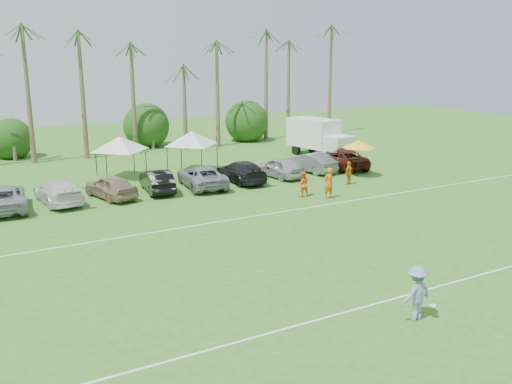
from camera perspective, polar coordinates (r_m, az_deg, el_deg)
ground at (r=19.18m, az=12.06°, el=-14.14°), size 120.00×120.00×0.00m
field_lines at (r=25.12m, az=-0.12°, el=-6.86°), size 80.00×12.10×0.01m
palm_tree_4 at (r=51.04m, az=-21.46°, el=11.39°), size 2.40×2.40×8.90m
palm_tree_5 at (r=51.76m, az=-17.07°, el=12.73°), size 2.40×2.40×9.90m
palm_tree_6 at (r=52.79m, az=-12.78°, el=13.94°), size 2.40×2.40×10.90m
palm_tree_7 at (r=54.12m, az=-8.65°, el=15.01°), size 2.40×2.40×11.90m
palm_tree_8 at (r=56.12m, az=-3.67°, el=12.45°), size 2.40×2.40×8.90m
palm_tree_9 at (r=58.46m, az=0.85°, el=13.39°), size 2.40×2.40×9.90m
palm_tree_10 at (r=61.14m, az=5.03°, el=14.18°), size 2.40×2.40×10.90m
palm_tree_11 at (r=63.49m, az=8.13°, el=14.85°), size 2.40×2.40×11.90m
bush_tree_1 at (r=52.25m, az=-23.24°, el=4.99°), size 4.00×4.00×4.00m
bush_tree_2 at (r=54.83m, az=-10.67°, el=6.25°), size 4.00×4.00×4.00m
bush_tree_3 at (r=58.79m, az=-1.36°, el=6.99°), size 4.00×4.00×4.00m
sideline_player_a at (r=35.53m, az=7.25°, el=0.89°), size 0.71×0.47×1.93m
sideline_player_b at (r=35.84m, az=4.71°, el=0.81°), size 0.92×0.80×1.61m
sideline_player_c at (r=39.47m, az=9.27°, el=1.90°), size 1.03×0.72×1.62m
box_truck at (r=49.59m, az=6.41°, el=5.50°), size 3.27×6.49×3.20m
canopy_tent_left at (r=41.71m, az=-13.51°, el=5.42°), size 4.34×4.34×3.52m
canopy_tent_right at (r=43.10m, az=-6.50°, el=6.04°), size 4.41×4.41×3.57m
market_umbrella at (r=41.73m, az=10.25°, el=4.74°), size 2.41×2.41×2.68m
frisbee_player at (r=20.31m, az=15.74°, el=-9.70°), size 1.33×0.80×1.93m
parked_car_2 at (r=35.70m, az=-23.96°, el=-0.55°), size 2.85×5.44×1.46m
parked_car_3 at (r=36.19m, az=-19.17°, el=0.08°), size 2.40×5.17×1.46m
parked_car_4 at (r=36.46m, az=-14.32°, el=0.52°), size 2.66×4.57×1.46m
parked_car_5 at (r=37.50m, az=-9.88°, el=1.12°), size 2.11×4.60×1.46m
parked_car_6 at (r=38.37m, az=-5.43°, el=1.56°), size 3.08×5.53×1.46m
parked_car_7 at (r=39.82m, az=-1.49°, el=2.07°), size 2.21×5.10×1.46m
parked_car_8 at (r=41.25m, az=2.33°, el=2.48°), size 2.28×4.48×1.46m
parked_car_9 at (r=43.26m, az=5.50°, el=2.97°), size 2.18×4.62×1.46m
parked_car_10 at (r=45.05m, az=8.72°, el=3.31°), size 3.56×5.67×1.46m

